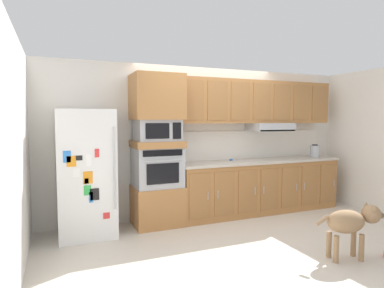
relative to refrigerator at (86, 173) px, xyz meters
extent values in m
plane|color=beige|center=(2.02, -0.68, -0.88)|extent=(9.60, 9.60, 0.00)
cube|color=silver|center=(2.02, 0.43, 0.37)|extent=(6.20, 0.12, 2.50)
cube|color=silver|center=(-0.78, -0.68, 0.37)|extent=(0.12, 7.10, 2.50)
cube|color=white|center=(4.82, -0.68, 0.37)|extent=(0.12, 7.10, 2.50)
cube|color=white|center=(0.00, 0.00, 0.00)|extent=(0.76, 0.70, 1.76)
cylinder|color=silver|center=(0.33, -0.37, 0.10)|extent=(0.02, 0.02, 1.10)
cube|color=black|center=(-0.11, -0.35, 0.26)|extent=(0.08, 0.01, 0.06)
cube|color=white|center=(-0.15, -0.35, 0.07)|extent=(0.08, 0.01, 0.11)
cube|color=#337FDB|center=(-0.25, -0.35, 0.28)|extent=(0.09, 0.01, 0.15)
cube|color=#337FDB|center=(0.03, -0.35, -0.27)|extent=(0.05, 0.01, 0.14)
cube|color=orange|center=(-0.20, -0.35, 0.22)|extent=(0.11, 0.01, 0.14)
cube|color=black|center=(0.07, -0.35, -0.23)|extent=(0.11, 0.01, 0.15)
cube|color=orange|center=(-0.01, -0.35, -0.01)|extent=(0.12, 0.01, 0.16)
cube|color=green|center=(-0.02, -0.35, -0.17)|extent=(0.09, 0.01, 0.13)
cube|color=white|center=(0.01, -0.35, 0.22)|extent=(0.07, 0.01, 0.15)
cube|color=gold|center=(-0.02, -0.35, -0.05)|extent=(0.05, 0.01, 0.07)
cube|color=red|center=(0.22, -0.35, -0.53)|extent=(0.09, 0.01, 0.08)
cube|color=red|center=(0.11, -0.35, 0.31)|extent=(0.05, 0.01, 0.11)
cube|color=#A8703D|center=(1.05, 0.07, -0.58)|extent=(0.74, 0.62, 0.60)
cube|color=#A8AAAF|center=(1.05, 0.07, 0.02)|extent=(0.70, 0.58, 0.60)
cube|color=black|center=(1.05, -0.23, -0.04)|extent=(0.49, 0.01, 0.30)
cube|color=black|center=(1.05, -0.23, 0.26)|extent=(0.59, 0.01, 0.09)
cylinder|color=#A8AAAF|center=(1.05, -0.25, 0.15)|extent=(0.56, 0.02, 0.02)
cube|color=#A8703D|center=(1.05, 0.07, 0.37)|extent=(0.74, 0.62, 0.10)
cube|color=#A8AAAF|center=(1.05, 0.07, 0.58)|extent=(0.64, 0.53, 0.32)
cube|color=black|center=(0.98, -0.20, 0.58)|extent=(0.35, 0.01, 0.22)
cube|color=black|center=(1.28, -0.20, 0.58)|extent=(0.13, 0.01, 0.24)
cube|color=#A8703D|center=(1.05, 0.07, 1.08)|extent=(0.74, 0.62, 0.68)
cube|color=#A8703D|center=(2.91, 0.07, -0.44)|extent=(2.98, 0.60, 0.88)
cube|color=#9A6738|center=(1.63, -0.24, -0.42)|extent=(0.36, 0.01, 0.70)
cylinder|color=#BCBCC1|center=(1.76, -0.25, -0.42)|extent=(0.01, 0.01, 0.12)
cube|color=#9A6738|center=(2.06, -0.24, -0.42)|extent=(0.36, 0.01, 0.70)
cylinder|color=#BCBCC1|center=(1.93, -0.25, -0.42)|extent=(0.01, 0.01, 0.12)
cube|color=#9A6738|center=(2.49, -0.24, -0.42)|extent=(0.36, 0.01, 0.70)
cylinder|color=#BCBCC1|center=(2.61, -0.25, -0.42)|extent=(0.01, 0.01, 0.12)
cube|color=#9A6738|center=(2.91, -0.24, -0.42)|extent=(0.36, 0.01, 0.70)
cylinder|color=#BCBCC1|center=(2.78, -0.25, -0.42)|extent=(0.01, 0.01, 0.12)
cube|color=#9A6738|center=(3.34, -0.24, -0.42)|extent=(0.36, 0.01, 0.70)
cylinder|color=#BCBCC1|center=(3.47, -0.25, -0.42)|extent=(0.01, 0.01, 0.12)
cube|color=#9A6738|center=(3.77, -0.24, -0.42)|extent=(0.36, 0.01, 0.70)
cylinder|color=#BCBCC1|center=(3.64, -0.25, -0.42)|extent=(0.01, 0.01, 0.12)
cube|color=#9A6738|center=(4.19, -0.24, -0.42)|extent=(0.36, 0.01, 0.70)
cylinder|color=#BCBCC1|center=(4.32, -0.25, -0.42)|extent=(0.01, 0.01, 0.12)
cube|color=#BCB2A3|center=(2.91, 0.07, 0.02)|extent=(3.02, 0.64, 0.04)
cube|color=silver|center=(2.91, 0.36, 0.29)|extent=(3.02, 0.02, 0.50)
cube|color=#A8703D|center=(2.91, 0.20, 1.05)|extent=(2.98, 0.34, 0.74)
cube|color=#A8AAAF|center=(3.16, 0.13, 0.61)|extent=(0.76, 0.48, 0.14)
cube|color=black|center=(3.16, -0.09, 0.55)|extent=(0.72, 0.04, 0.02)
cube|color=#9A6738|center=(1.63, 0.02, 1.05)|extent=(0.36, 0.01, 0.63)
cube|color=#9A6738|center=(2.06, 0.02, 1.05)|extent=(0.36, 0.01, 0.63)
cube|color=#9A6738|center=(2.49, 0.02, 1.05)|extent=(0.36, 0.01, 0.63)
cube|color=#9A6738|center=(2.91, 0.02, 1.05)|extent=(0.36, 0.01, 0.63)
cube|color=#9A6738|center=(3.34, 0.02, 1.05)|extent=(0.36, 0.01, 0.63)
cube|color=#9A6738|center=(3.77, 0.02, 1.05)|extent=(0.36, 0.01, 0.63)
cube|color=#9A6738|center=(4.19, 0.02, 1.05)|extent=(0.36, 0.01, 0.63)
cylinder|color=blue|center=(2.41, 0.19, 0.05)|extent=(0.09, 0.09, 0.03)
cylinder|color=silver|center=(2.48, 0.10, 0.05)|extent=(0.10, 0.08, 0.01)
cylinder|color=#A8AAAF|center=(4.10, 0.02, 0.15)|extent=(0.17, 0.17, 0.22)
cylinder|color=black|center=(4.10, 0.02, 0.27)|extent=(0.10, 0.10, 0.02)
ellipsoid|color=#997551|center=(2.69, -2.00, -0.43)|extent=(0.50, 0.37, 0.27)
sphere|color=#997551|center=(3.00, -2.08, -0.36)|extent=(0.22, 0.22, 0.22)
ellipsoid|color=brown|center=(3.11, -2.11, -0.38)|extent=(0.14, 0.11, 0.08)
cone|color=#997551|center=(3.01, -2.00, -0.27)|extent=(0.06, 0.06, 0.07)
cone|color=#997551|center=(2.97, -2.15, -0.27)|extent=(0.06, 0.06, 0.07)
cylinder|color=#997551|center=(2.41, -1.93, -0.41)|extent=(0.16, 0.07, 0.12)
cylinder|color=#997551|center=(2.86, -1.97, -0.72)|extent=(0.06, 0.06, 0.31)
cylinder|color=#997551|center=(2.83, -2.11, -0.72)|extent=(0.06, 0.06, 0.31)
cylinder|color=#997551|center=(2.56, -1.89, -0.72)|extent=(0.06, 0.06, 0.31)
cylinder|color=#997551|center=(2.52, -2.03, -0.72)|extent=(0.06, 0.06, 0.31)
camera|label=1|loc=(-0.39, -4.77, 0.75)|focal=30.93mm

